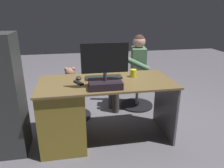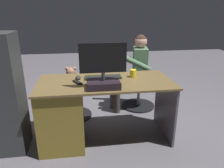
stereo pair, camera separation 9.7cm
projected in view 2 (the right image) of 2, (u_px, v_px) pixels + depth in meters
The scene contains 11 objects.
ground_plane at pixel (103, 124), 2.88m from camera, with size 10.00×10.00×0.00m, color #5C5A60.
desk at pixel (71, 111), 2.42m from camera, with size 1.49×0.70×0.72m.
monitor at pixel (103, 74), 2.13m from camera, with size 0.47×0.24×0.45m.
keyboard at pixel (103, 77), 2.46m from camera, with size 0.42×0.14×0.02m, color black.
computer_mouse at pixel (78, 77), 2.43m from camera, with size 0.06×0.10×0.04m, color #2F292B.
cup at pixel (133, 73), 2.48m from camera, with size 0.07×0.07×0.09m, color yellow.
tv_remote at pixel (77, 82), 2.29m from camera, with size 0.04×0.15×0.02m, color black.
office_chair_teddy at pixel (73, 101), 3.03m from camera, with size 0.52×0.52×0.43m.
teddy_bear at pixel (71, 79), 2.94m from camera, with size 0.22×0.23×0.31m.
visitor_chair at pixel (139, 92), 3.34m from camera, with size 0.51×0.51×0.43m.
person at pixel (134, 67), 3.18m from camera, with size 0.58×0.54×1.13m.
Camera 2 is at (0.24, 2.52, 1.48)m, focal length 34.17 mm.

